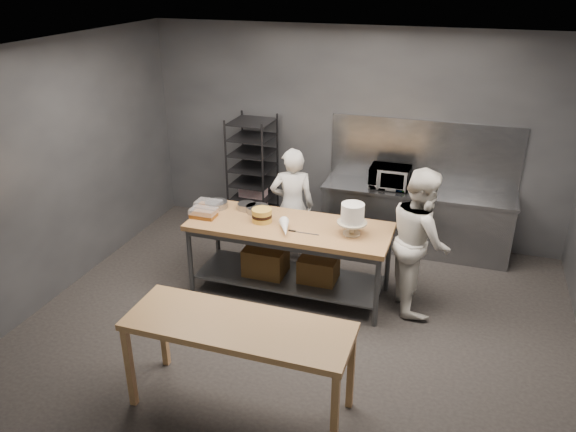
{
  "coord_description": "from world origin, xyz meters",
  "views": [
    {
      "loc": [
        1.56,
        -5.15,
        3.74
      ],
      "look_at": [
        -0.32,
        0.5,
        1.05
      ],
      "focal_mm": 35.0,
      "sensor_mm": 36.0,
      "label": 1
    }
  ],
  "objects_px": {
    "work_table": "(289,250)",
    "frosted_cake_stand": "(352,215)",
    "chef_behind": "(292,206)",
    "microwave": "(390,177)",
    "speed_rack": "(253,176)",
    "chef_right": "(420,240)",
    "layer_cake": "(262,215)",
    "near_counter": "(238,332)"
  },
  "relations": [
    {
      "from": "near_counter",
      "to": "chef_behind",
      "type": "relative_size",
      "value": 1.25
    },
    {
      "from": "speed_rack",
      "to": "frosted_cake_stand",
      "type": "relative_size",
      "value": 4.67
    },
    {
      "from": "near_counter",
      "to": "speed_rack",
      "type": "distance_m",
      "value": 3.78
    },
    {
      "from": "work_table",
      "to": "chef_behind",
      "type": "distance_m",
      "value": 0.84
    },
    {
      "from": "near_counter",
      "to": "work_table",
      "type": "bearing_deg",
      "value": 95.81
    },
    {
      "from": "chef_right",
      "to": "near_counter",
      "type": "bearing_deg",
      "value": 129.61
    },
    {
      "from": "work_table",
      "to": "chef_right",
      "type": "height_order",
      "value": "chef_right"
    },
    {
      "from": "work_table",
      "to": "chef_right",
      "type": "relative_size",
      "value": 1.4
    },
    {
      "from": "near_counter",
      "to": "speed_rack",
      "type": "height_order",
      "value": "speed_rack"
    },
    {
      "from": "frosted_cake_stand",
      "to": "chef_right",
      "type": "bearing_deg",
      "value": 16.77
    },
    {
      "from": "microwave",
      "to": "layer_cake",
      "type": "height_order",
      "value": "microwave"
    },
    {
      "from": "chef_behind",
      "to": "chef_right",
      "type": "xyz_separation_m",
      "value": [
        1.72,
        -0.59,
        0.06
      ]
    },
    {
      "from": "work_table",
      "to": "frosted_cake_stand",
      "type": "xyz_separation_m",
      "value": [
        0.77,
        -0.03,
        0.58
      ]
    },
    {
      "from": "work_table",
      "to": "speed_rack",
      "type": "distance_m",
      "value": 1.9
    },
    {
      "from": "speed_rack",
      "to": "frosted_cake_stand",
      "type": "distance_m",
      "value": 2.44
    },
    {
      "from": "chef_behind",
      "to": "chef_right",
      "type": "height_order",
      "value": "chef_right"
    },
    {
      "from": "work_table",
      "to": "layer_cake",
      "type": "relative_size",
      "value": 10.04
    },
    {
      "from": "speed_rack",
      "to": "chef_behind",
      "type": "height_order",
      "value": "speed_rack"
    },
    {
      "from": "speed_rack",
      "to": "chef_behind",
      "type": "relative_size",
      "value": 1.1
    },
    {
      "from": "microwave",
      "to": "frosted_cake_stand",
      "type": "xyz_separation_m",
      "value": [
        -0.17,
        -1.66,
        0.11
      ]
    },
    {
      "from": "chef_behind",
      "to": "microwave",
      "type": "relative_size",
      "value": 2.95
    },
    {
      "from": "frosted_cake_stand",
      "to": "work_table",
      "type": "bearing_deg",
      "value": 177.45
    },
    {
      "from": "chef_behind",
      "to": "layer_cake",
      "type": "xyz_separation_m",
      "value": [
        -0.12,
        -0.82,
        0.2
      ]
    },
    {
      "from": "frosted_cake_stand",
      "to": "layer_cake",
      "type": "relative_size",
      "value": 1.57
    },
    {
      "from": "work_table",
      "to": "chef_behind",
      "type": "relative_size",
      "value": 1.5
    },
    {
      "from": "near_counter",
      "to": "frosted_cake_stand",
      "type": "xyz_separation_m",
      "value": [
        0.56,
        1.99,
        0.34
      ]
    },
    {
      "from": "speed_rack",
      "to": "frosted_cake_stand",
      "type": "height_order",
      "value": "speed_rack"
    },
    {
      "from": "speed_rack",
      "to": "layer_cake",
      "type": "bearing_deg",
      "value": -64.73
    },
    {
      "from": "speed_rack",
      "to": "chef_behind",
      "type": "bearing_deg",
      "value": -41.46
    },
    {
      "from": "work_table",
      "to": "layer_cake",
      "type": "distance_m",
      "value": 0.54
    },
    {
      "from": "near_counter",
      "to": "microwave",
      "type": "relative_size",
      "value": 3.69
    },
    {
      "from": "speed_rack",
      "to": "microwave",
      "type": "xyz_separation_m",
      "value": [
        2.0,
        0.08,
        0.19
      ]
    },
    {
      "from": "layer_cake",
      "to": "chef_right",
      "type": "bearing_deg",
      "value": 6.87
    },
    {
      "from": "work_table",
      "to": "chef_behind",
      "type": "bearing_deg",
      "value": 105.06
    },
    {
      "from": "work_table",
      "to": "microwave",
      "type": "distance_m",
      "value": 1.93
    },
    {
      "from": "chef_behind",
      "to": "layer_cake",
      "type": "distance_m",
      "value": 0.85
    },
    {
      "from": "chef_right",
      "to": "layer_cake",
      "type": "xyz_separation_m",
      "value": [
        -1.84,
        -0.22,
        0.14
      ]
    },
    {
      "from": "speed_rack",
      "to": "layer_cake",
      "type": "height_order",
      "value": "speed_rack"
    },
    {
      "from": "frosted_cake_stand",
      "to": "microwave",
      "type": "bearing_deg",
      "value": 84.28
    },
    {
      "from": "speed_rack",
      "to": "frosted_cake_stand",
      "type": "xyz_separation_m",
      "value": [
        1.83,
        -1.58,
        0.3
      ]
    },
    {
      "from": "chef_behind",
      "to": "microwave",
      "type": "distance_m",
      "value": 1.44
    },
    {
      "from": "speed_rack",
      "to": "chef_right",
      "type": "height_order",
      "value": "speed_rack"
    }
  ]
}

